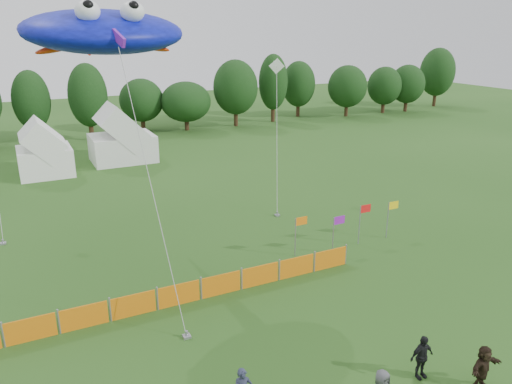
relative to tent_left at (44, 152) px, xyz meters
name	(u,v)px	position (x,y,z in m)	size (l,w,h in m)	color
treeline	(111,99)	(8.15, 13.02, 2.31)	(104.57, 8.78, 8.36)	#382314
tent_left	(44,152)	(0.00, 0.00, 0.00)	(4.22, 4.22, 3.72)	white
tent_right	(122,139)	(6.68, 1.64, 0.11)	(5.58, 4.46, 3.94)	silver
barrier_fence	(179,294)	(3.44, -24.52, -1.38)	(17.90, 0.06, 1.00)	#D26B0B
flag_row	(348,222)	(13.71, -22.82, -0.40)	(6.73, 0.66, 2.29)	gray
spectator_d	(422,357)	(9.49, -32.88, -1.06)	(0.96, 0.40, 1.64)	black
spectator_f	(483,367)	(10.97, -34.19, -1.08)	(1.48, 0.47, 1.59)	black
stingray_kite	(104,32)	(1.99, -20.47, 9.59)	(7.71, 15.32, 12.72)	#0E18D0
small_kite_white	(277,109)	(14.63, -12.89, 4.38)	(3.71, 6.09, 9.57)	white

